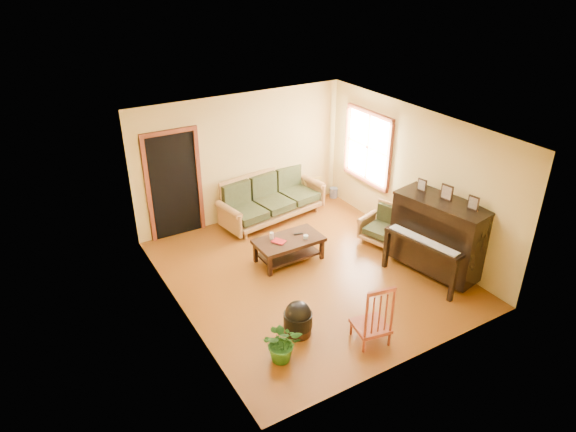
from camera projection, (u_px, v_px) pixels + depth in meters
floor at (308, 273)px, 8.92m from camera, size 5.00×5.00×0.00m
doorway at (174, 186)px, 9.69m from camera, size 1.08×0.16×2.05m
window at (368, 147)px, 10.22m from camera, size 0.12×1.36×1.46m
sofa at (273, 198)px, 10.49m from camera, size 2.36×1.28×0.96m
coffee_table at (289, 250)px, 9.19m from camera, size 1.21×0.67×0.44m
armchair at (383, 226)px, 9.66m from camera, size 0.90×0.93×0.74m
piano at (438, 237)px, 8.64m from camera, size 1.19×1.70×1.37m
footstool at (298, 322)px, 7.42m from camera, size 0.52×0.52×0.40m
red_chair at (372, 312)px, 7.16m from camera, size 0.55×0.59×1.00m
leaning_frame at (313, 190)px, 11.32m from camera, size 0.44×0.16×0.58m
ceramic_crock at (333, 193)px, 11.60m from camera, size 0.18×0.18×0.23m
potted_plant at (282, 342)px, 6.90m from camera, size 0.67×0.64×0.59m
book at (276, 244)px, 8.92m from camera, size 0.26×0.28×0.02m
candle at (272, 236)px, 9.06m from camera, size 0.09×0.09×0.12m
glass_jar at (306, 237)px, 9.10m from camera, size 0.10×0.10×0.06m
remote at (298, 234)px, 9.24m from camera, size 0.17×0.08×0.02m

